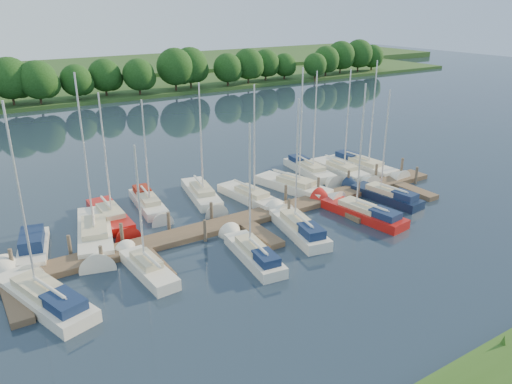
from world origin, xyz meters
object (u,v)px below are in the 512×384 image
motorboat (33,250)px  sailboat_s_2 (253,254)px  sailboat_n_5 (203,196)px  dock (245,224)px

motorboat → sailboat_s_2: bearing=158.9°
sailboat_n_5 → dock: bearing=102.9°
dock → sailboat_s_2: sailboat_s_2 is taller
sailboat_s_2 → sailboat_n_5: bearing=86.7°
dock → sailboat_n_5: (-0.17, 6.54, 0.08)m
dock → motorboat: size_ratio=6.32×
sailboat_s_2 → motorboat: bearing=152.4°
dock → sailboat_n_5: sailboat_n_5 is taller
dock → sailboat_n_5: 6.54m
dock → motorboat: motorboat is taller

